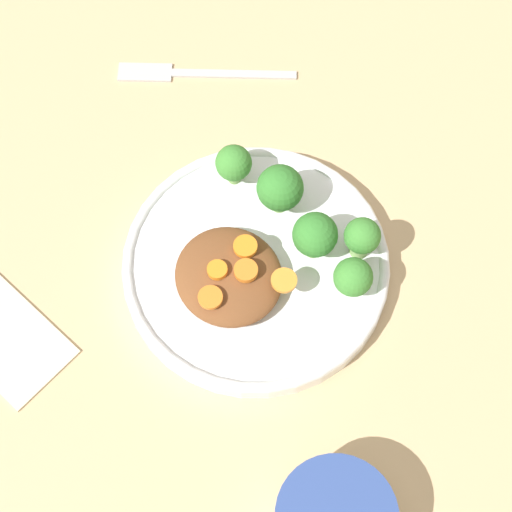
# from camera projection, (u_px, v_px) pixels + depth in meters

# --- Properties ---
(ground_plane) EXTENTS (4.00, 4.00, 0.00)m
(ground_plane) POSITION_uv_depth(u_px,v_px,m) (256.00, 271.00, 0.86)
(ground_plane) COLOR tan
(plate) EXTENTS (0.26, 0.26, 0.03)m
(plate) POSITION_uv_depth(u_px,v_px,m) (256.00, 265.00, 0.85)
(plate) COLOR white
(plate) RESTS_ON ground_plane
(stew_mound) EXTENTS (0.11, 0.10, 0.03)m
(stew_mound) POSITION_uv_depth(u_px,v_px,m) (231.00, 279.00, 0.82)
(stew_mound) COLOR brown
(stew_mound) RESTS_ON plate
(broccoli_floret_0) EXTENTS (0.05, 0.05, 0.06)m
(broccoli_floret_0) POSITION_uv_depth(u_px,v_px,m) (280.00, 189.00, 0.83)
(broccoli_floret_0) COLOR #7FA85B
(broccoli_floret_0) RESTS_ON plate
(broccoli_floret_1) EXTENTS (0.04, 0.04, 0.05)m
(broccoli_floret_1) POSITION_uv_depth(u_px,v_px,m) (353.00, 278.00, 0.80)
(broccoli_floret_1) COLOR #7FA85B
(broccoli_floret_1) RESTS_ON plate
(broccoli_floret_2) EXTENTS (0.04, 0.04, 0.06)m
(broccoli_floret_2) POSITION_uv_depth(u_px,v_px,m) (315.00, 235.00, 0.81)
(broccoli_floret_2) COLOR #759E51
(broccoli_floret_2) RESTS_ON plate
(broccoli_floret_3) EXTENTS (0.04, 0.04, 0.05)m
(broccoli_floret_3) POSITION_uv_depth(u_px,v_px,m) (234.00, 164.00, 0.85)
(broccoli_floret_3) COLOR #759E51
(broccoli_floret_3) RESTS_ON plate
(broccoli_floret_4) EXTENTS (0.04, 0.04, 0.05)m
(broccoli_floret_4) POSITION_uv_depth(u_px,v_px,m) (362.00, 237.00, 0.82)
(broccoli_floret_4) COLOR #7FA85B
(broccoli_floret_4) RESTS_ON plate
(carrot_slice_0) EXTENTS (0.02, 0.02, 0.01)m
(carrot_slice_0) POSITION_uv_depth(u_px,v_px,m) (246.00, 271.00, 0.80)
(carrot_slice_0) COLOR orange
(carrot_slice_0) RESTS_ON stew_mound
(carrot_slice_1) EXTENTS (0.02, 0.02, 0.00)m
(carrot_slice_1) POSITION_uv_depth(u_px,v_px,m) (210.00, 297.00, 0.79)
(carrot_slice_1) COLOR orange
(carrot_slice_1) RESTS_ON stew_mound
(carrot_slice_2) EXTENTS (0.02, 0.02, 0.01)m
(carrot_slice_2) POSITION_uv_depth(u_px,v_px,m) (245.00, 246.00, 0.81)
(carrot_slice_2) COLOR orange
(carrot_slice_2) RESTS_ON stew_mound
(carrot_slice_3) EXTENTS (0.02, 0.02, 0.01)m
(carrot_slice_3) POSITION_uv_depth(u_px,v_px,m) (217.00, 270.00, 0.80)
(carrot_slice_3) COLOR orange
(carrot_slice_3) RESTS_ON stew_mound
(carrot_slice_4) EXTENTS (0.02, 0.02, 0.00)m
(carrot_slice_4) POSITION_uv_depth(u_px,v_px,m) (283.00, 282.00, 0.80)
(carrot_slice_4) COLOR orange
(carrot_slice_4) RESTS_ON stew_mound
(fork) EXTENTS (0.14, 0.16, 0.01)m
(fork) POSITION_uv_depth(u_px,v_px,m) (189.00, 72.00, 0.96)
(fork) COLOR #B6B6B6
(fork) RESTS_ON ground_plane
(napkin) EXTENTS (0.13, 0.10, 0.01)m
(napkin) POSITION_uv_depth(u_px,v_px,m) (7.00, 339.00, 0.83)
(napkin) COLOR beige
(napkin) RESTS_ON ground_plane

